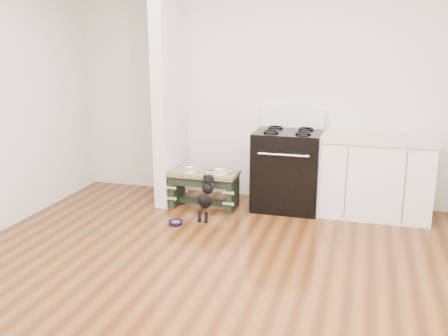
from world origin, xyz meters
TOP-DOWN VIEW (x-y plane):
  - ground at (0.00, 0.00)m, footprint 5.00×5.00m
  - room_shell at (0.00, 0.00)m, footprint 5.00×5.00m
  - partition_wall at (-1.18, 2.10)m, footprint 0.15×0.80m
  - oven_range at (0.25, 2.16)m, footprint 0.76×0.69m
  - cabinet_run at (1.23, 2.18)m, footprint 1.24×0.64m
  - dog_feeder at (-0.69, 1.90)m, footprint 0.80×0.42m
  - puppy at (-0.55, 1.54)m, footprint 0.14×0.41m
  - floor_bowl at (-0.80, 1.25)m, footprint 0.19×0.19m

SIDE VIEW (x-z plane):
  - ground at x=0.00m, z-range 0.00..0.00m
  - floor_bowl at x=-0.80m, z-range 0.00..0.05m
  - puppy at x=-0.55m, z-range 0.02..0.51m
  - dog_feeder at x=-0.69m, z-range 0.08..0.54m
  - cabinet_run at x=1.23m, z-range 0.00..0.91m
  - oven_range at x=0.25m, z-range -0.09..1.05m
  - partition_wall at x=-1.18m, z-range 0.00..2.70m
  - room_shell at x=0.00m, z-range -0.88..4.12m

